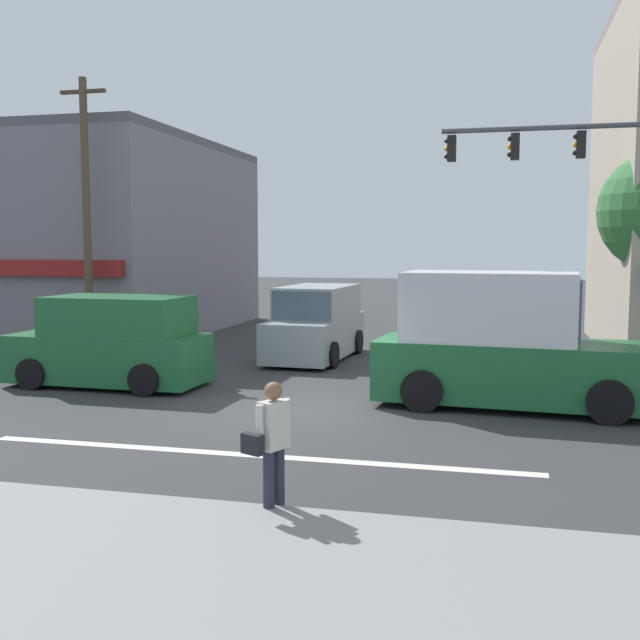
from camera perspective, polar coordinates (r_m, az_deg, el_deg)
ground_plane at (r=15.24m, az=-1.04°, el=-6.74°), size 120.00×120.00×0.00m
lane_marking_stripe at (r=11.99m, az=-5.33°, el=-10.21°), size 9.00×0.24×0.01m
sidewalk_curb at (r=7.70m, az=-18.19°, el=-19.21°), size 40.00×5.00×0.16m
building_left_block at (r=30.60m, az=-17.62°, el=6.01°), size 10.36×12.05×7.19m
utility_pole_near_left at (r=22.86m, az=-17.36°, el=7.68°), size 1.40×0.22×8.05m
traffic_light_mast at (r=18.22m, az=20.32°, el=8.55°), size 4.89×0.25×6.20m
van_approaching_near at (r=21.71m, az=-0.30°, el=-0.32°), size 2.22×4.69×2.11m
van_crossing_center at (r=18.15m, az=-15.62°, el=-1.72°), size 4.65×2.14×2.11m
box_truck_parked_curbside at (r=15.64m, az=13.98°, el=-1.94°), size 5.73×2.56×2.75m
pedestrian_foreground_with_bag at (r=9.07m, az=-3.67°, el=-9.22°), size 0.50×0.65×1.67m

